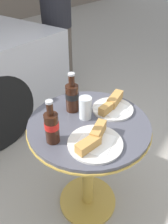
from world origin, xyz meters
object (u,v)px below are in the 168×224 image
object	(u,v)px
lunch_plate_near	(95,141)
pedestrian	(56,13)
cola_bottle_right	(52,126)
drinking_glass	(85,109)
cola_bottle_left	(72,96)
lunch_plate_far	(112,106)
bistro_table	(88,148)

from	to	relation	value
lunch_plate_near	pedestrian	world-z (taller)	pedestrian
cola_bottle_right	drinking_glass	size ratio (longest dim) A/B	1.80
cola_bottle_right	drinking_glass	world-z (taller)	cola_bottle_right
cola_bottle_left	lunch_plate_far	bearing A→B (deg)	-50.52
lunch_plate_near	cola_bottle_right	bearing A→B (deg)	120.17
lunch_plate_far	lunch_plate_near	bearing A→B (deg)	-164.86
drinking_glass	cola_bottle_right	bearing A→B (deg)	177.08
drinking_glass	lunch_plate_far	distance (m)	0.17
bistro_table	lunch_plate_near	distance (m)	0.26
pedestrian	lunch_plate_far	bearing A→B (deg)	-126.61
bistro_table	drinking_glass	size ratio (longest dim) A/B	5.78
bistro_table	drinking_glass	xyz separation A→B (m)	(0.02, 0.04, 0.24)
bistro_table	drinking_glass	distance (m)	0.25
cola_bottle_left	pedestrian	bearing A→B (deg)	45.39
lunch_plate_far	pedestrian	xyz separation A→B (m)	(0.94, 1.27, 0.18)
bistro_table	lunch_plate_near	bearing A→B (deg)	-135.56
cola_bottle_right	drinking_glass	xyz separation A→B (m)	(0.23, -0.01, -0.03)
cola_bottle_left	lunch_plate_far	size ratio (longest dim) A/B	0.93
drinking_glass	lunch_plate_near	size ratio (longest dim) A/B	0.48
cola_bottle_right	lunch_plate_near	xyz separation A→B (m)	(0.10, -0.17, -0.07)
bistro_table	pedestrian	world-z (taller)	pedestrian
cola_bottle_left	lunch_plate_near	xyz separation A→B (m)	(-0.15, -0.25, -0.07)
bistro_table	cola_bottle_right	xyz separation A→B (m)	(-0.21, 0.05, 0.27)
cola_bottle_right	bistro_table	bearing A→B (deg)	-13.59
pedestrian	drinking_glass	bearing A→B (deg)	-132.54
cola_bottle_right	lunch_plate_near	distance (m)	0.20
lunch_plate_far	bistro_table	bearing A→B (deg)	168.76
lunch_plate_far	pedestrian	world-z (taller)	pedestrian
drinking_glass	pedestrian	size ratio (longest dim) A/B	0.08
drinking_glass	lunch_plate_near	xyz separation A→B (m)	(-0.14, -0.15, -0.04)
cola_bottle_left	cola_bottle_right	xyz separation A→B (m)	(-0.25, -0.08, -0.00)
drinking_glass	lunch_plate_far	xyz separation A→B (m)	(0.15, -0.07, -0.03)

